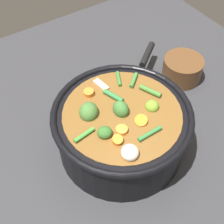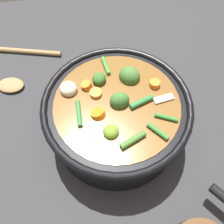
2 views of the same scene
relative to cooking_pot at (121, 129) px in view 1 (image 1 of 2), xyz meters
name	(u,v)px [view 1 (image 1 of 2)]	position (x,y,z in m)	size (l,w,h in m)	color
ground_plane	(121,145)	(0.00, 0.00, -0.07)	(1.10, 1.10, 0.00)	#2D2D30
cooking_pot	(121,129)	(0.00, 0.00, 0.00)	(0.30, 0.30, 0.14)	black
small_saucepan	(181,68)	(-0.27, -0.10, -0.03)	(0.16, 0.17, 0.06)	brown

